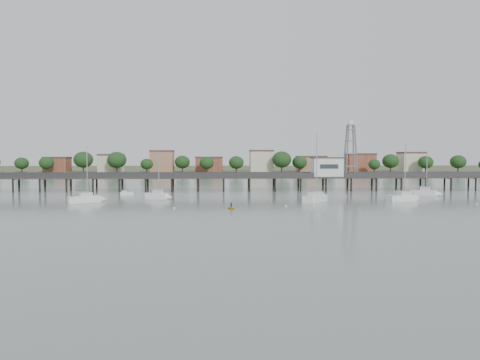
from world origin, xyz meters
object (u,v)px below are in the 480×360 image
object	(u,v)px
sailboat_a	(91,199)
white_tender	(127,194)
sailboat_b	(161,196)
yellow_dinghy	(231,209)
pier	(236,177)
lattice_tower	(350,151)
sailboat_d	(408,198)
sailboat_c	(318,198)
sailboat_e	(429,193)

from	to	relation	value
sailboat_a	white_tender	size ratio (longest dim) A/B	3.80
sailboat_b	white_tender	xyz separation A→B (m)	(-9.60, 10.66, -0.27)
sailboat_b	yellow_dinghy	bearing A→B (deg)	-28.25
pier	sailboat_a	xyz separation A→B (m)	(-31.57, -28.48, -3.15)
pier	lattice_tower	world-z (taller)	lattice_tower
sailboat_d	sailboat_c	world-z (taller)	sailboat_c
sailboat_a	yellow_dinghy	xyz separation A→B (m)	(29.07, -13.93, -0.65)
sailboat_a	sailboat_b	bearing A→B (deg)	-7.55
yellow_dinghy	sailboat_b	bearing A→B (deg)	113.06
sailboat_d	white_tender	bearing A→B (deg)	143.61
sailboat_b	white_tender	size ratio (longest dim) A/B	3.18
sailboat_b	sailboat_a	xyz separation A→B (m)	(-13.77, -6.26, -0.01)
white_tender	sailboat_a	bearing A→B (deg)	-103.71
lattice_tower	pier	bearing A→B (deg)	-180.00
lattice_tower	sailboat_d	bearing A→B (deg)	-81.56
sailboat_e	yellow_dinghy	world-z (taller)	sailboat_e
sailboat_c	yellow_dinghy	world-z (taller)	sailboat_c
lattice_tower	sailboat_b	bearing A→B (deg)	-155.74
sailboat_e	white_tender	xyz separation A→B (m)	(-73.55, 5.09, -0.26)
sailboat_d	sailboat_c	size ratio (longest dim) A/B	0.86
sailboat_b	sailboat_a	size ratio (longest dim) A/B	0.84
yellow_dinghy	sailboat_d	bearing A→B (deg)	5.12
pier	sailboat_b	bearing A→B (deg)	-128.69
sailboat_e	white_tender	size ratio (longest dim) A/B	3.43
sailboat_c	sailboat_a	size ratio (longest dim) A/B	1.23
sailboat_c	yellow_dinghy	distance (m)	24.03
lattice_tower	sailboat_b	xyz separation A→B (m)	(-49.30, -22.22, -10.44)
white_tender	sailboat_b	bearing A→B (deg)	-47.86
sailboat_d	sailboat_a	bearing A→B (deg)	158.59
pier	sailboat_b	size ratio (longest dim) A/B	14.45
lattice_tower	sailboat_a	world-z (taller)	lattice_tower
sailboat_c	sailboat_a	world-z (taller)	sailboat_c
sailboat_d	lattice_tower	bearing A→B (deg)	77.52
pier	sailboat_d	size ratio (longest dim) A/B	11.39
sailboat_c	white_tender	bearing A→B (deg)	103.30
lattice_tower	sailboat_e	world-z (taller)	lattice_tower
pier	sailboat_b	xyz separation A→B (m)	(-17.80, -22.22, -3.14)
lattice_tower	yellow_dinghy	size ratio (longest dim) A/B	6.69
pier	sailboat_a	distance (m)	42.63
sailboat_e	sailboat_c	bearing A→B (deg)	-127.81
sailboat_d	sailboat_e	distance (m)	16.15
pier	sailboat_a	bearing A→B (deg)	-137.94
sailboat_e	sailboat_b	bearing A→B (deg)	-143.77
lattice_tower	sailboat_b	world-z (taller)	lattice_tower
lattice_tower	sailboat_a	bearing A→B (deg)	-155.70
sailboat_c	sailboat_b	xyz separation A→B (m)	(-34.47, 5.71, 0.03)
sailboat_b	sailboat_e	distance (m)	64.20
lattice_tower	sailboat_c	world-z (taller)	lattice_tower
lattice_tower	sailboat_d	world-z (taller)	lattice_tower
sailboat_d	pier	bearing A→B (deg)	120.03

